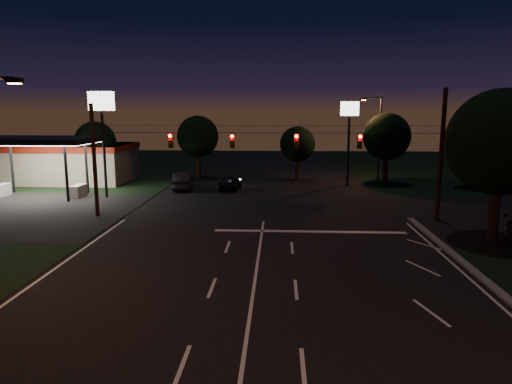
# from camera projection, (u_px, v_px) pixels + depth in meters

# --- Properties ---
(ground) EXTENTS (140.00, 140.00, 0.00)m
(ground) POSITION_uv_depth(u_px,v_px,m) (251.00, 309.00, 17.51)
(ground) COLOR black
(ground) RESTS_ON ground
(stop_bar) EXTENTS (12.00, 0.50, 0.01)m
(stop_bar) POSITION_uv_depth(u_px,v_px,m) (310.00, 231.00, 28.66)
(stop_bar) COLOR silver
(stop_bar) RESTS_ON ground
(utility_pole_right) EXTENTS (0.30, 0.30, 9.00)m
(utility_pole_right) POSITION_uv_depth(u_px,v_px,m) (436.00, 220.00, 31.65)
(utility_pole_right) COLOR black
(utility_pole_right) RESTS_ON ground
(utility_pole_left) EXTENTS (0.28, 0.28, 8.00)m
(utility_pole_left) POSITION_uv_depth(u_px,v_px,m) (98.00, 216.00, 32.86)
(utility_pole_left) COLOR black
(utility_pole_left) RESTS_ON ground
(signal_span) EXTENTS (24.00, 0.40, 1.56)m
(signal_span) POSITION_uv_depth(u_px,v_px,m) (264.00, 140.00, 31.25)
(signal_span) COLOR black
(signal_span) RESTS_ON ground
(gas_station) EXTENTS (14.20, 16.10, 5.25)m
(gas_station) POSITION_uv_depth(u_px,v_px,m) (62.00, 160.00, 48.06)
(gas_station) COLOR gray
(gas_station) RESTS_ON ground
(pole_sign_left_near) EXTENTS (2.20, 0.30, 9.10)m
(pole_sign_left_near) POSITION_uv_depth(u_px,v_px,m) (102.00, 117.00, 38.62)
(pole_sign_left_near) COLOR black
(pole_sign_left_near) RESTS_ON ground
(pole_sign_right) EXTENTS (1.80, 0.30, 8.40)m
(pole_sign_right) POSITION_uv_depth(u_px,v_px,m) (349.00, 123.00, 45.51)
(pole_sign_right) COLOR black
(pole_sign_right) RESTS_ON ground
(street_light_right_far) EXTENTS (2.20, 0.35, 9.00)m
(street_light_right_far) POSITION_uv_depth(u_px,v_px,m) (377.00, 133.00, 47.49)
(street_light_right_far) COLOR black
(street_light_right_far) RESTS_ON ground
(tree_right_near) EXTENTS (6.00, 6.00, 8.76)m
(tree_right_near) POSITION_uv_depth(u_px,v_px,m) (500.00, 143.00, 25.83)
(tree_right_near) COLOR black
(tree_right_near) RESTS_ON ground
(tree_far_a) EXTENTS (4.20, 4.20, 6.42)m
(tree_far_a) POSITION_uv_depth(u_px,v_px,m) (96.00, 142.00, 47.27)
(tree_far_a) COLOR black
(tree_far_a) RESTS_ON ground
(tree_far_b) EXTENTS (4.60, 4.60, 6.98)m
(tree_far_b) POSITION_uv_depth(u_px,v_px,m) (198.00, 137.00, 50.65)
(tree_far_b) COLOR black
(tree_far_b) RESTS_ON ground
(tree_far_c) EXTENTS (3.80, 3.80, 5.86)m
(tree_far_c) POSITION_uv_depth(u_px,v_px,m) (298.00, 145.00, 49.22)
(tree_far_c) COLOR black
(tree_far_c) RESTS_ON ground
(tree_far_d) EXTENTS (4.80, 4.80, 7.30)m
(tree_far_d) POSITION_uv_depth(u_px,v_px,m) (387.00, 137.00, 46.67)
(tree_far_d) COLOR black
(tree_far_d) RESTS_ON ground
(tree_far_e) EXTENTS (4.00, 4.00, 6.18)m
(tree_far_e) POSITION_uv_depth(u_px,v_px,m) (474.00, 146.00, 44.40)
(tree_far_e) COLOR black
(tree_far_e) RESTS_ON ground
(car_oncoming_a) EXTENTS (2.10, 4.30, 1.41)m
(car_oncoming_a) POSITION_uv_depth(u_px,v_px,m) (230.00, 182.00, 43.75)
(car_oncoming_a) COLOR black
(car_oncoming_a) RESTS_ON ground
(car_oncoming_b) EXTENTS (2.22, 4.96, 1.58)m
(car_oncoming_b) POSITION_uv_depth(u_px,v_px,m) (183.00, 181.00, 44.11)
(car_oncoming_b) COLOR black
(car_oncoming_b) RESTS_ON ground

